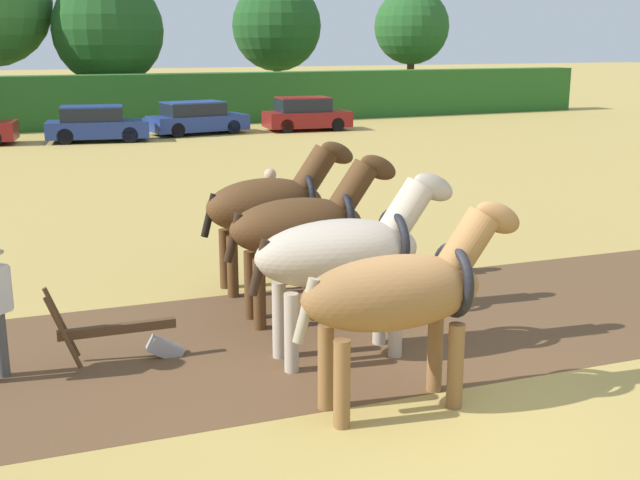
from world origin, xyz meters
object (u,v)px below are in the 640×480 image
draft_horse_trail_left (305,226)px  parked_car_center_left (96,124)px  tree_right (277,26)px  parked_car_center_right (306,114)px  plow (129,337)px  tree_far_right (412,27)px  draft_horse_lead_right (346,253)px  draft_horse_trail_right (272,205)px  farmer_beside_team (271,206)px  tree_center_right (108,30)px  draft_horse_lead_left (402,292)px  parked_car_center (197,118)px

draft_horse_trail_left → parked_car_center_left: bearing=92.0°
tree_right → parked_car_center_right: (-2.59, -10.42, -4.13)m
draft_horse_trail_left → plow: (-2.71, -0.64, -1.07)m
tree_far_right → draft_horse_lead_right: (-20.73, -34.22, -3.46)m
draft_horse_trail_right → parked_car_center_left: 21.82m
plow → farmer_beside_team: size_ratio=1.00×
tree_far_right → farmer_beside_team: 35.58m
tree_center_right → parked_car_center_left: (-2.17, -8.87, -3.84)m
draft_horse_trail_right → plow: 3.74m
tree_right → draft_horse_trail_right: (-12.55, -32.68, -3.46)m
draft_horse_lead_left → draft_horse_lead_right: draft_horse_lead_right is taller
tree_right → draft_horse_trail_right: tree_right is taller
tree_far_right → draft_horse_lead_right: size_ratio=2.50×
parked_car_center → draft_horse_trail_left: bearing=-109.6°
draft_horse_lead_right → plow: 2.97m
parked_car_center → parked_car_center_right: 5.04m
farmer_beside_team → plow: bearing=-157.6°
tree_center_right → draft_horse_trail_left: size_ratio=2.71×
tree_center_right → tree_right: 10.12m
tree_far_right → plow: 40.89m
parked_car_center_left → plow: bearing=-87.2°
draft_horse_trail_right → farmer_beside_team: bearing=73.9°
draft_horse_trail_left → parked_car_center_right: (10.06, 23.85, -0.66)m
parked_car_center_left → parked_car_center_right: size_ratio=1.07×
draft_horse_trail_right → draft_horse_lead_left: bearing=-90.0°
tree_center_right → parked_car_center_left: bearing=-103.8°
draft_horse_trail_right → parked_car_center: bearing=81.1°
draft_horse_lead_left → draft_horse_trail_right: size_ratio=1.03×
draft_horse_lead_right → parked_car_center_left: size_ratio=0.66×
farmer_beside_team → parked_car_center_right: bearing=38.3°
tree_center_right → draft_horse_lead_left: size_ratio=2.66×
draft_horse_trail_right → parked_car_center_left: (0.47, 21.80, -0.69)m
parked_car_center_left → draft_horse_lead_left: bearing=-81.1°
farmer_beside_team → parked_car_center_right: (9.33, 20.46, -0.26)m
draft_horse_lead_left → draft_horse_trail_right: 4.78m
parked_car_center → tree_right: bearing=44.5°
tree_center_right → draft_horse_trail_left: bearing=-94.9°
draft_horse_lead_right → draft_horse_trail_right: (0.19, 3.18, 0.01)m
parked_car_center_left → draft_horse_trail_left: bearing=-80.9°
tree_far_right → plow: (-23.34, -33.27, -4.53)m
parked_car_center → tree_center_right: bearing=98.4°
tree_center_right → tree_far_right: (17.90, 0.37, 0.31)m
farmer_beside_team → draft_horse_lead_right: bearing=-126.6°
tree_center_right → parked_car_center: bearing=-73.6°
tree_far_right → draft_horse_trail_left: tree_far_right is taller
tree_center_right → parked_car_center: size_ratio=1.65×
plow → parked_car_center_right: bearing=65.9°
tree_right → farmer_beside_team: size_ratio=4.37×
draft_horse_lead_right → parked_car_center_left: 25.00m
draft_horse_lead_left → farmer_beside_team: (0.92, 6.58, -0.34)m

